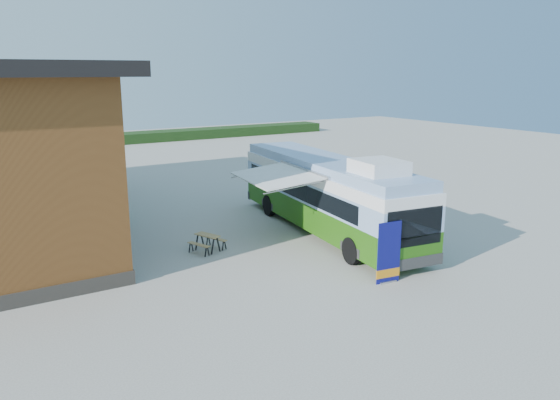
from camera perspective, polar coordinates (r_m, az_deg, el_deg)
ground at (r=22.32m, az=1.17°, el=-5.44°), size 100.00×100.00×0.00m
hedge at (r=59.39m, az=-12.64°, el=6.53°), size 40.00×3.00×1.00m
bus at (r=24.66m, az=4.93°, el=0.83°), size 4.30×12.93×3.90m
awning at (r=23.22m, az=0.04°, el=2.55°), size 3.28×4.71×0.53m
banner at (r=19.25m, az=11.28°, el=-5.99°), size 0.95×0.26×2.19m
picnic_table at (r=22.46m, az=-7.60°, el=-4.04°), size 1.53×1.45×0.70m
person_a at (r=27.30m, az=-18.70°, el=-0.61°), size 0.80×0.81×1.88m
person_b at (r=28.36m, az=-19.10°, el=-0.14°), size 0.86×1.02×1.88m
slurry_tanker at (r=29.66m, az=-19.91°, el=0.99°), size 3.11×5.60×2.18m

